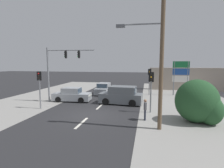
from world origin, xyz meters
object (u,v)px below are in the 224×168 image
(pedestal_signal_far_median, at_px, (149,77))
(pedestrian_at_kerb, at_px, (145,108))
(utility_pole_foreground_right, at_px, (160,52))
(shopping_plaza_sign, at_px, (181,73))
(suv_kerbside_parked, at_px, (121,96))
(traffic_signal_mast, at_px, (59,65))
(sedan_oncoming_near, at_px, (104,89))
(pedestal_signal_left_kerb, at_px, (39,84))
(sedan_receding_far, at_px, (72,95))
(pedestal_signal_right_kerb, at_px, (151,85))

(pedestal_signal_far_median, bearing_deg, pedestrian_at_kerb, -92.06)
(utility_pole_foreground_right, distance_m, shopping_plaza_sign, 13.69)
(suv_kerbside_parked, height_order, pedestrian_at_kerb, suv_kerbside_parked)
(traffic_signal_mast, relative_size, sedan_oncoming_near, 1.40)
(pedestal_signal_left_kerb, height_order, shopping_plaza_sign, shopping_plaza_sign)
(sedan_oncoming_near, height_order, sedan_receding_far, same)
(pedestal_signal_far_median, bearing_deg, shopping_plaza_sign, 5.36)
(traffic_signal_mast, bearing_deg, pedestal_signal_left_kerb, -98.52)
(pedestrian_at_kerb, bearing_deg, utility_pole_foreground_right, -64.08)
(utility_pole_foreground_right, xyz_separation_m, traffic_signal_mast, (-10.15, 6.16, -0.89))
(traffic_signal_mast, bearing_deg, utility_pole_foreground_right, -31.26)
(traffic_signal_mast, relative_size, suv_kerbside_parked, 1.29)
(traffic_signal_mast, relative_size, pedestrian_at_kerb, 3.68)
(traffic_signal_mast, xyz_separation_m, pedestal_signal_far_median, (9.73, 6.50, -1.73))
(sedan_oncoming_near, xyz_separation_m, pedestrian_at_kerb, (5.86, -10.55, 0.22))
(sedan_oncoming_near, bearing_deg, utility_pole_foreground_right, -61.35)
(utility_pole_foreground_right, relative_size, sedan_oncoming_near, 2.19)
(traffic_signal_mast, height_order, pedestal_signal_left_kerb, traffic_signal_mast)
(traffic_signal_mast, height_order, shopping_plaza_sign, traffic_signal_mast)
(pedestal_signal_right_kerb, distance_m, pedestal_signal_left_kerb, 10.25)
(pedestal_signal_left_kerb, relative_size, sedan_receding_far, 0.82)
(sedan_oncoming_near, bearing_deg, sedan_receding_far, -114.27)
(sedan_receding_far, bearing_deg, traffic_signal_mast, -145.55)
(sedan_oncoming_near, height_order, pedestrian_at_kerb, pedestrian_at_kerb)
(pedestal_signal_right_kerb, xyz_separation_m, suv_kerbside_parked, (-3.00, 2.83, -1.53))
(shopping_plaza_sign, distance_m, suv_kerbside_parked, 9.69)
(utility_pole_foreground_right, height_order, sedan_receding_far, utility_pole_foreground_right)
(pedestal_signal_far_median, distance_m, pedestrian_at_kerb, 11.08)
(pedestal_signal_right_kerb, distance_m, sedan_oncoming_near, 10.62)
(pedestrian_at_kerb, bearing_deg, suv_kerbside_parked, 117.08)
(sedan_receding_far, bearing_deg, sedan_oncoming_near, 65.73)
(shopping_plaza_sign, bearing_deg, pedestal_signal_left_kerb, -145.19)
(sedan_oncoming_near, distance_m, pedestrian_at_kerb, 12.07)
(sedan_receding_far, height_order, pedestrian_at_kerb, pedestrian_at_kerb)
(pedestal_signal_left_kerb, height_order, sedan_receding_far, pedestal_signal_left_kerb)
(utility_pole_foreground_right, relative_size, sedan_receding_far, 2.15)
(pedestal_signal_right_kerb, height_order, sedan_oncoming_near, pedestal_signal_right_kerb)
(utility_pole_foreground_right, distance_m, pedestal_signal_right_kerb, 4.68)
(pedestrian_at_kerb, bearing_deg, sedan_receding_far, 147.79)
(utility_pole_foreground_right, height_order, sedan_oncoming_near, utility_pole_foreground_right)
(pedestal_signal_left_kerb, xyz_separation_m, pedestal_signal_far_median, (10.18, 9.52, 0.00))
(traffic_signal_mast, distance_m, sedan_receding_far, 3.68)
(pedestal_signal_right_kerb, height_order, sedan_receding_far, pedestal_signal_right_kerb)
(sedan_oncoming_near, bearing_deg, suv_kerbside_parked, -59.18)
(pedestal_signal_left_kerb, height_order, pedestrian_at_kerb, pedestal_signal_left_kerb)
(utility_pole_foreground_right, distance_m, sedan_receding_far, 12.20)
(shopping_plaza_sign, distance_m, sedan_receding_far, 14.31)
(utility_pole_foreground_right, height_order, pedestrian_at_kerb, utility_pole_foreground_right)
(pedestal_signal_right_kerb, bearing_deg, pedestal_signal_left_kerb, -175.98)
(utility_pole_foreground_right, xyz_separation_m, pedestal_signal_left_kerb, (-10.61, 3.14, -2.62))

